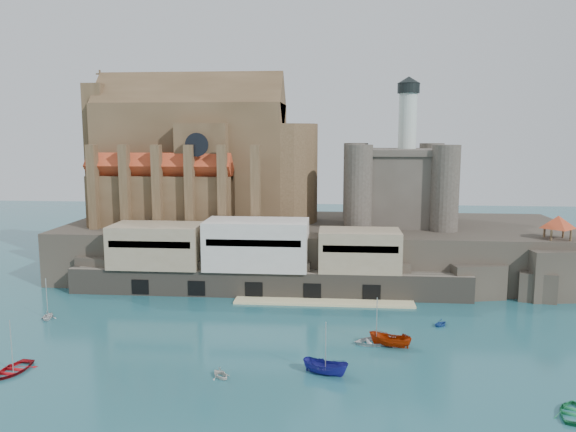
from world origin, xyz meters
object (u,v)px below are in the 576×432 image
(church, at_px, (201,162))
(boat_2, at_px, (325,374))
(castle_keep, at_px, (397,182))
(boat_0, at_px, (13,372))
(pavilion, at_px, (558,224))
(boat_1, at_px, (221,377))

(church, bearing_deg, boat_2, -62.56)
(castle_keep, distance_m, boat_0, 75.77)
(church, xyz_separation_m, boat_2, (26.92, -51.84, -22.13))
(boat_0, bearing_deg, pavilion, 33.51)
(church, relative_size, pavilion, 7.34)
(boat_0, bearing_deg, boat_2, 10.60)
(church, distance_m, castle_keep, 40.39)
(pavilion, bearing_deg, castle_keep, 149.82)
(boat_0, relative_size, boat_1, 1.94)
(boat_1, relative_size, boat_2, 0.52)
(church, xyz_separation_m, castle_keep, (40.21, -0.78, -3.81))
(church, xyz_separation_m, pavilion, (66.13, -15.85, -9.40))
(castle_keep, relative_size, boat_1, 9.89)
(boat_1, bearing_deg, boat_0, 139.75)
(boat_1, bearing_deg, castle_keep, 22.88)
(pavilion, distance_m, boat_0, 86.39)
(boat_1, distance_m, boat_2, 12.30)
(boat_0, distance_m, boat_1, 24.95)
(church, relative_size, castle_keep, 1.60)
(church, height_order, boat_0, church)
(boat_1, height_order, boat_2, boat_2)
(pavilion, relative_size, boat_1, 2.16)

